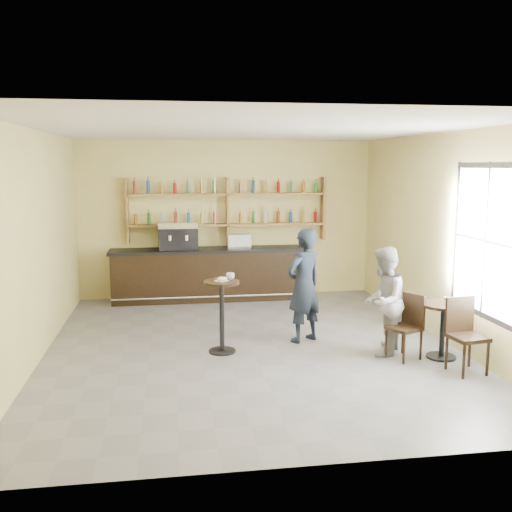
{
  "coord_description": "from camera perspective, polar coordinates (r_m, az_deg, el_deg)",
  "views": [
    {
      "loc": [
        -1.15,
        -8.18,
        2.7
      ],
      "look_at": [
        0.2,
        0.8,
        1.25
      ],
      "focal_mm": 40.0,
      "sensor_mm": 36.0,
      "label": 1
    }
  ],
  "objects": [
    {
      "name": "liquor_bottles",
      "position": [
        11.63,
        -2.87,
        5.51
      ],
      "size": [
        3.68,
        0.1,
        1.0
      ],
      "primitive_type": null,
      "color": "#8C5919",
      "rests_on": "shelf_unit"
    },
    {
      "name": "window_frame",
      "position": [
        8.17,
        21.94,
        1.39
      ],
      "size": [
        0.04,
        1.7,
        2.1
      ],
      "primitive_type": null,
      "color": "black",
      "rests_on": "wall_right"
    },
    {
      "name": "donut",
      "position": [
        8.17,
        -3.4,
        -2.32
      ],
      "size": [
        0.17,
        0.17,
        0.05
      ],
      "primitive_type": "torus",
      "rotation": [
        0.0,
        0.0,
        -0.24
      ],
      "color": "gold",
      "rests_on": "napkin"
    },
    {
      "name": "window_pane",
      "position": [
        8.18,
        21.98,
        1.39
      ],
      "size": [
        0.0,
        2.0,
        2.0
      ],
      "primitive_type": "plane",
      "rotation": [
        1.57,
        0.0,
        -1.57
      ],
      "color": "white",
      "rests_on": "wall_right"
    },
    {
      "name": "pedestal_table",
      "position": [
        8.31,
        -3.44,
        -6.09
      ],
      "size": [
        0.61,
        0.61,
        1.06
      ],
      "primitive_type": null,
      "rotation": [
        0.0,
        0.0,
        0.22
      ],
      "color": "black",
      "rests_on": "floor"
    },
    {
      "name": "espresso_machine",
      "position": [
        11.41,
        -7.81,
        2.02
      ],
      "size": [
        0.78,
        0.52,
        0.54
      ],
      "primitive_type": null,
      "rotation": [
        0.0,
        0.0,
        0.04
      ],
      "color": "black",
      "rests_on": "bar_counter"
    },
    {
      "name": "wall_left",
      "position": [
        8.46,
        -21.11,
        0.99
      ],
      "size": [
        0.0,
        7.0,
        7.0
      ],
      "primitive_type": "plane",
      "rotation": [
        1.57,
        0.0,
        1.57
      ],
      "color": "#DACB7C",
      "rests_on": "floor"
    },
    {
      "name": "shelf_unit",
      "position": [
        11.64,
        -2.86,
        4.68
      ],
      "size": [
        4.0,
        0.26,
        1.4
      ],
      "primitive_type": null,
      "color": "brown",
      "rests_on": "wall_back"
    },
    {
      "name": "ceiling",
      "position": [
        8.28,
        -0.56,
        12.54
      ],
      "size": [
        7.0,
        7.0,
        0.0
      ],
      "primitive_type": "plane",
      "rotation": [
        3.14,
        0.0,
        0.0
      ],
      "color": "white",
      "rests_on": "wall_back"
    },
    {
      "name": "cup_cafe",
      "position": [
        8.42,
        18.59,
        -4.22
      ],
      "size": [
        0.12,
        0.12,
        0.09
      ],
      "primitive_type": "imported",
      "rotation": [
        0.0,
        0.0,
        -0.28
      ],
      "color": "white",
      "rests_on": "cafe_table"
    },
    {
      "name": "bar_counter",
      "position": [
        11.56,
        -4.89,
        -1.82
      ],
      "size": [
        3.86,
        0.75,
        1.04
      ],
      "primitive_type": null,
      "color": "black",
      "rests_on": "floor"
    },
    {
      "name": "napkin",
      "position": [
        8.18,
        -3.47,
        -2.5
      ],
      "size": [
        0.23,
        0.23,
        0.0
      ],
      "primitive_type": "cube",
      "rotation": [
        0.0,
        0.0,
        0.75
      ],
      "color": "white",
      "rests_on": "pedestal_table"
    },
    {
      "name": "wall_right",
      "position": [
        9.24,
        18.23,
        1.78
      ],
      "size": [
        0.0,
        7.0,
        7.0
      ],
      "primitive_type": "plane",
      "rotation": [
        1.57,
        0.0,
        -1.57
      ],
      "color": "#DACB7C",
      "rests_on": "floor"
    },
    {
      "name": "patron_second",
      "position": [
        8.36,
        12.61,
        -4.42
      ],
      "size": [
        0.9,
        0.96,
        1.56
      ],
      "primitive_type": "imported",
      "rotation": [
        0.0,
        0.0,
        -2.13
      ],
      "color": "gray",
      "rests_on": "floor"
    },
    {
      "name": "pastry_case",
      "position": [
        11.51,
        -1.75,
        1.51
      ],
      "size": [
        0.5,
        0.41,
        0.28
      ],
      "primitive_type": null,
      "rotation": [
        0.0,
        0.0,
        0.08
      ],
      "color": "silver",
      "rests_on": "bar_counter"
    },
    {
      "name": "wall_front",
      "position": [
        4.94,
        5.13,
        -3.82
      ],
      "size": [
        7.0,
        0.0,
        7.0
      ],
      "primitive_type": "plane",
      "rotation": [
        -1.57,
        0.0,
        0.0
      ],
      "color": "#DACB7C",
      "rests_on": "floor"
    },
    {
      "name": "floor",
      "position": [
        8.69,
        -0.53,
        -9.03
      ],
      "size": [
        7.0,
        7.0,
        0.0
      ],
      "primitive_type": "plane",
      "color": "slate",
      "rests_on": "ground"
    },
    {
      "name": "man_main",
      "position": [
        8.76,
        4.82,
        -2.95
      ],
      "size": [
        0.77,
        0.69,
        1.76
      ],
      "primitive_type": "imported",
      "rotation": [
        0.0,
        0.0,
        3.68
      ],
      "color": "black",
      "rests_on": "floor"
    },
    {
      "name": "cafe_table",
      "position": [
        8.5,
        18.14,
        -7.12
      ],
      "size": [
        0.66,
        0.66,
        0.79
      ],
      "primitive_type": null,
      "rotation": [
        0.0,
        0.0,
        0.06
      ],
      "color": "black",
      "rests_on": "floor"
    },
    {
      "name": "cup_pedestal",
      "position": [
        8.29,
        -2.57,
        -2.03
      ],
      "size": [
        0.15,
        0.15,
        0.09
      ],
      "primitive_type": "imported",
      "rotation": [
        0.0,
        0.0,
        -0.29
      ],
      "color": "white",
      "rests_on": "pedestal_table"
    },
    {
      "name": "wall_back",
      "position": [
        11.79,
        -2.92,
        3.7
      ],
      "size": [
        7.0,
        0.0,
        7.0
      ],
      "primitive_type": "plane",
      "rotation": [
        1.57,
        0.0,
        0.0
      ],
      "color": "#DACB7C",
      "rests_on": "floor"
    },
    {
      "name": "chair_south",
      "position": [
        7.99,
        20.43,
        -7.55
      ],
      "size": [
        0.48,
        0.48,
        0.99
      ],
      "primitive_type": null,
      "rotation": [
        0.0,
        0.0,
        0.15
      ],
      "color": "black",
      "rests_on": "floor"
    },
    {
      "name": "chair_west",
      "position": [
        8.3,
        14.59,
        -6.9
      ],
      "size": [
        0.52,
        0.52,
        0.91
      ],
      "primitive_type": null,
      "rotation": [
        0.0,
        0.0,
        -1.15
      ],
      "color": "black",
      "rests_on": "floor"
    }
  ]
}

